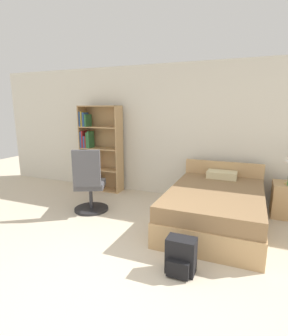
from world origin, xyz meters
TOP-DOWN VIEW (x-y plane):
  - ground_plane at (0.00, 0.00)m, footprint 14.00×14.00m
  - wall_back at (0.00, 3.23)m, footprint 9.00×0.06m
  - bookshelf at (-1.94, 2.97)m, footprint 0.91×0.32m
  - bed at (0.73, 2.07)m, footprint 1.36×2.03m
  - office_chair at (-1.33, 1.76)m, footprint 0.65×0.70m
  - nightstand at (1.80, 2.86)m, footprint 0.49×0.50m
  - backpack_black at (0.55, 0.67)m, footprint 0.31×0.27m

SIDE VIEW (x-z plane):
  - ground_plane at x=0.00m, z-range 0.00..0.00m
  - backpack_black at x=0.55m, z-range -0.01..0.39m
  - nightstand at x=1.80m, z-range 0.00..0.56m
  - bed at x=0.73m, z-range -0.12..0.70m
  - office_chair at x=-1.33m, z-range -0.08..1.04m
  - bookshelf at x=-1.94m, z-range -0.08..1.74m
  - wall_back at x=0.00m, z-range 0.00..2.60m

